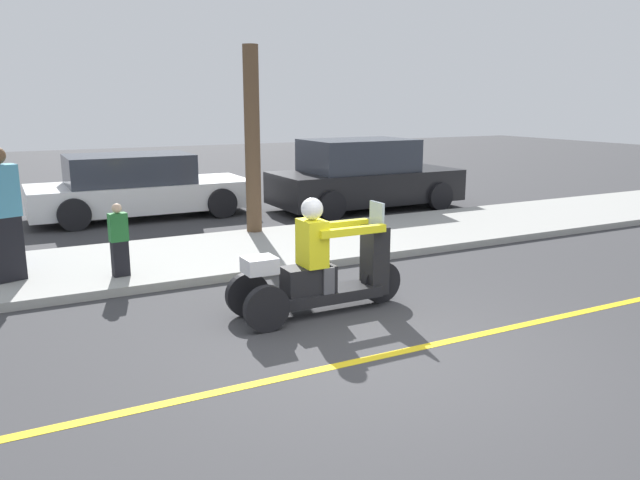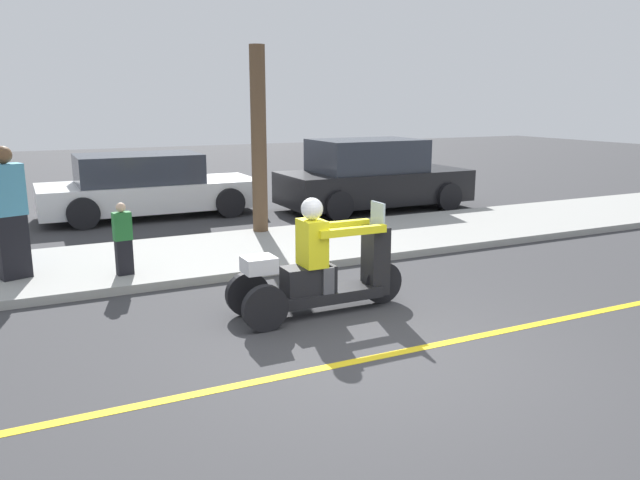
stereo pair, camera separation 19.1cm
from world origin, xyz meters
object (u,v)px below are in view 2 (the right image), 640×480
motorcycle_trike (321,272)px  parked_car_lot_center (147,187)px  tree_trunk (259,140)px  spectator_with_child (9,216)px  folding_chair_curbside (6,229)px  parked_car_lot_right (372,177)px  spectator_by_tree (123,240)px

motorcycle_trike → parked_car_lot_center: motorcycle_trike is taller
parked_car_lot_center → tree_trunk: size_ratio=1.39×
motorcycle_trike → spectator_with_child: size_ratio=1.23×
spectator_with_child → folding_chair_curbside: spectator_with_child is taller
folding_chair_curbside → parked_car_lot_right: bearing=16.2°
spectator_with_child → folding_chair_curbside: 1.09m
parked_car_lot_center → parked_car_lot_right: bearing=-15.7°
motorcycle_trike → tree_trunk: tree_trunk is taller
spectator_by_tree → parked_car_lot_center: 5.27m
motorcycle_trike → tree_trunk: bearing=78.7°
spectator_with_child → parked_car_lot_center: (2.68, 4.63, -0.33)m
folding_chair_curbside → parked_car_lot_right: (7.66, 2.23, 0.14)m
spectator_by_tree → folding_chair_curbside: bearing=134.0°
spectator_by_tree → tree_trunk: size_ratio=0.30×
parked_car_lot_center → spectator_with_child: bearing=-120.1°
motorcycle_trike → parked_car_lot_center: (-0.60, 7.44, 0.15)m
spectator_with_child → tree_trunk: 4.48m
motorcycle_trike → spectator_with_child: bearing=139.4°
parked_car_lot_center → tree_trunk: bearing=-64.8°
tree_trunk → folding_chair_curbside: bearing=-173.5°
spectator_by_tree → folding_chair_curbside: 2.09m
parked_car_lot_center → parked_car_lot_right: size_ratio=1.05×
spectator_with_child → parked_car_lot_right: (7.58, 3.25, -0.23)m
spectator_with_child → folding_chair_curbside: (-0.08, 1.02, -0.36)m
motorcycle_trike → parked_car_lot_center: size_ratio=0.47×
spectator_with_child → spectator_by_tree: 1.51m
motorcycle_trike → parked_car_lot_right: size_ratio=0.50×
motorcycle_trike → spectator_by_tree: motorcycle_trike is taller
motorcycle_trike → parked_car_lot_right: 7.44m
parked_car_lot_right → tree_trunk: 3.99m
parked_car_lot_right → spectator_with_child: bearing=-156.8°
spectator_by_tree → parked_car_lot_right: bearing=31.1°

